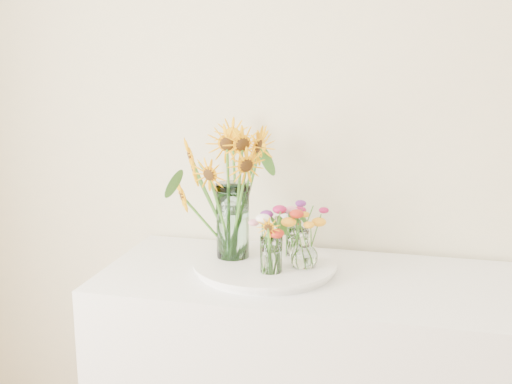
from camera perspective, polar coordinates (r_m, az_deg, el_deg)
tray at (r=2.11m, az=0.79°, el=-6.67°), size 0.45×0.45×0.02m
mason_jar at (r=2.13m, az=-2.09°, el=-2.60°), size 0.11×0.11×0.26m
sunflower_bouquet at (r=2.10m, az=-2.11°, el=0.31°), size 0.71×0.71×0.48m
small_vase_a at (r=2.01m, az=1.36°, el=-5.61°), size 0.09×0.09×0.12m
wildflower_posy_a at (r=1.99m, az=1.36°, el=-4.38°), size 0.19×0.19×0.21m
small_vase_b at (r=2.05m, az=4.30°, el=-5.07°), size 0.11×0.11×0.13m
wildflower_posy_b at (r=2.04m, az=4.32°, el=-3.86°), size 0.21×0.21×0.22m
small_vase_c at (r=2.17m, az=3.46°, el=-4.41°), size 0.06×0.06×0.10m
wildflower_posy_c at (r=2.16m, az=3.48°, el=-3.28°), size 0.18×0.18×0.19m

